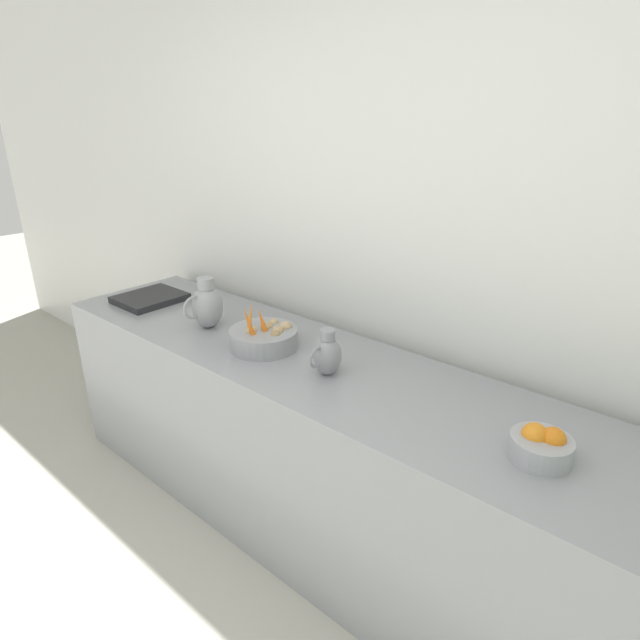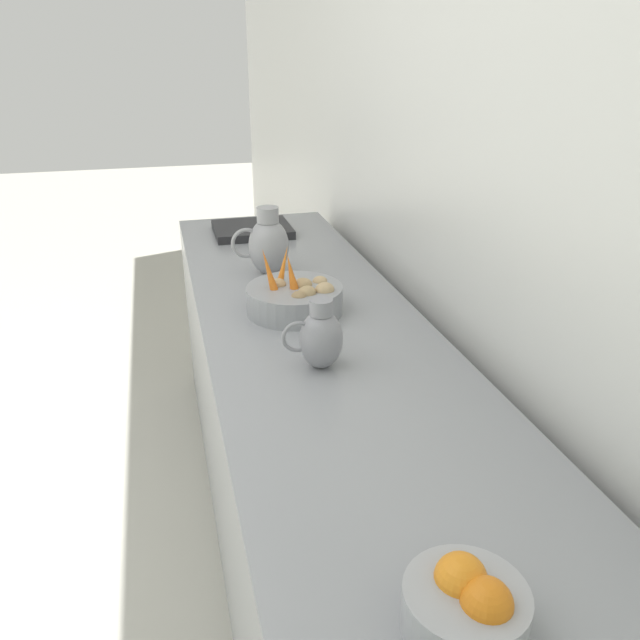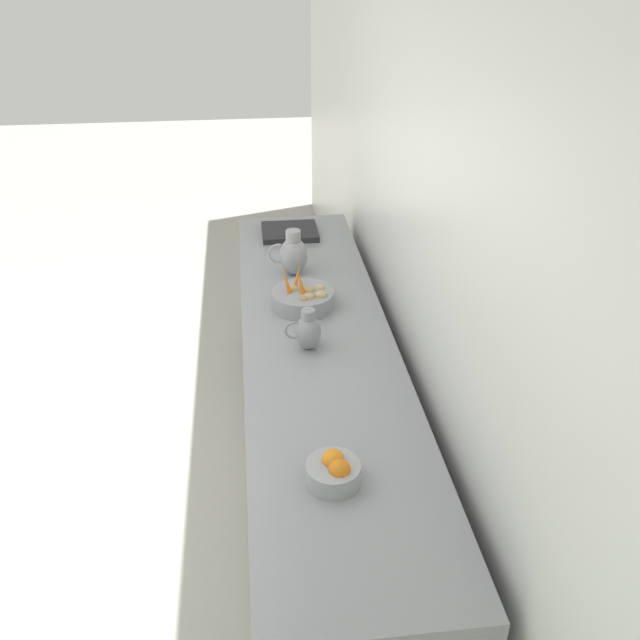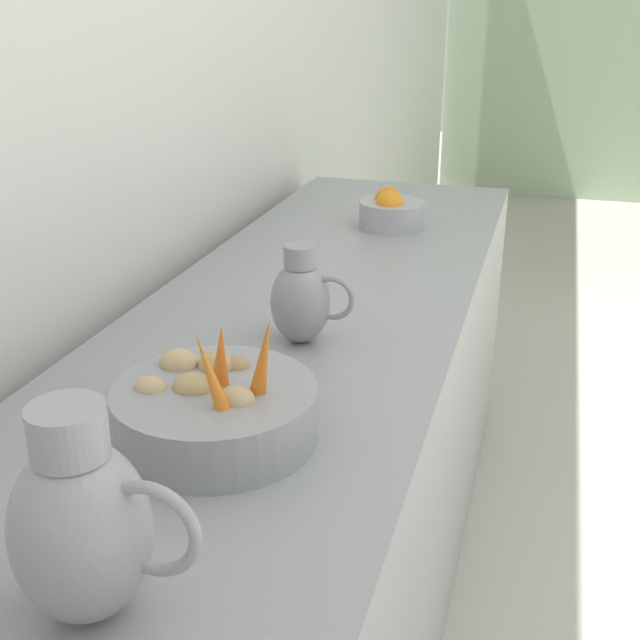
{
  "view_description": "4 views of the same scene",
  "coord_description": "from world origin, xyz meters",
  "views": [
    {
      "loc": [
        0.01,
        1.19,
        1.88
      ],
      "look_at": [
        -1.47,
        -0.09,
        1.1
      ],
      "focal_mm": 29.36,
      "sensor_mm": 36.0,
      "label": 1
    },
    {
      "loc": [
        -1.06,
        1.43,
        1.69
      ],
      "look_at": [
        -1.43,
        -0.01,
        1.03
      ],
      "focal_mm": 35.4,
      "sensor_mm": 36.0,
      "label": 2
    },
    {
      "loc": [
        -1.2,
        2.5,
        2.5
      ],
      "look_at": [
        -1.48,
        0.04,
        1.07
      ],
      "focal_mm": 37.46,
      "sensor_mm": 36.0,
      "label": 3
    },
    {
      "loc": [
        -1.0,
        -1.38,
        1.52
      ],
      "look_at": [
        -1.33,
        -0.25,
        1.03
      ],
      "focal_mm": 44.95,
      "sensor_mm": 36.0,
      "label": 4
    }
  ],
  "objects": [
    {
      "name": "tile_wall_left",
      "position": [
        -1.95,
        0.39,
        1.5
      ],
      "size": [
        0.1,
        9.3,
        3.0
      ],
      "primitive_type": "cube",
      "color": "white",
      "rests_on": "ground_plane"
    },
    {
      "name": "prep_counter",
      "position": [
        -1.49,
        -0.11,
        0.44
      ],
      "size": [
        0.69,
        3.06,
        0.89
      ],
      "primitive_type": "cube",
      "color": "gray",
      "rests_on": "ground_plane"
    },
    {
      "name": "vegetable_colander",
      "position": [
        -1.45,
        -0.41,
        0.94
      ],
      "size": [
        0.31,
        0.31,
        0.22
      ],
      "color": "gray",
      "rests_on": "prep_counter"
    },
    {
      "name": "orange_bowl",
      "position": [
        -1.44,
        0.83,
        0.94
      ],
      "size": [
        0.19,
        0.19,
        0.11
      ],
      "color": "#9EA0A5",
      "rests_on": "prep_counter"
    },
    {
      "name": "metal_pitcher_tall",
      "position": [
        -1.43,
        -0.79,
        1.0
      ],
      "size": [
        0.21,
        0.15,
        0.25
      ],
      "color": "#939399",
      "rests_on": "prep_counter"
    },
    {
      "name": "metal_pitcher_short",
      "position": [
        -1.44,
        -0.02,
        0.98
      ],
      "size": [
        0.16,
        0.12,
        0.19
      ],
      "color": "gray",
      "rests_on": "prep_counter"
    },
    {
      "name": "counter_sink_basin",
      "position": [
        -1.46,
        -1.34,
        0.91
      ],
      "size": [
        0.34,
        0.3,
        0.04
      ],
      "primitive_type": "cube",
      "color": "#232326",
      "rests_on": "prep_counter"
    }
  ]
}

